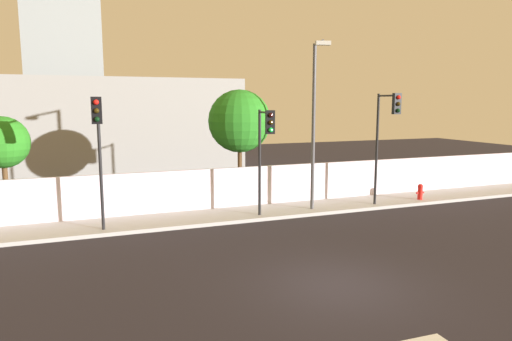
{
  "coord_description": "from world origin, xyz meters",
  "views": [
    {
      "loc": [
        -6.34,
        -10.29,
        4.92
      ],
      "look_at": [
        0.14,
        6.5,
        2.24
      ],
      "focal_mm": 32.34,
      "sensor_mm": 36.0,
      "label": 1
    }
  ],
  "objects_px": {
    "roadside_tree_leftmost": "(3,143)",
    "roadside_tree_midleft": "(240,121)",
    "fire_hydrant": "(420,191)",
    "traffic_light_right": "(387,125)",
    "traffic_light_center": "(98,135)",
    "traffic_light_left": "(265,140)",
    "street_lamp_curbside": "(315,115)"
  },
  "relations": [
    {
      "from": "traffic_light_left",
      "to": "traffic_light_right",
      "type": "relative_size",
      "value": 0.87
    },
    {
      "from": "street_lamp_curbside",
      "to": "roadside_tree_midleft",
      "type": "relative_size",
      "value": 1.31
    },
    {
      "from": "street_lamp_curbside",
      "to": "fire_hydrant",
      "type": "xyz_separation_m",
      "value": [
        5.96,
        0.03,
        -3.79
      ]
    },
    {
      "from": "traffic_light_right",
      "to": "roadside_tree_leftmost",
      "type": "bearing_deg",
      "value": 166.64
    },
    {
      "from": "street_lamp_curbside",
      "to": "fire_hydrant",
      "type": "distance_m",
      "value": 7.06
    },
    {
      "from": "fire_hydrant",
      "to": "traffic_light_center",
      "type": "bearing_deg",
      "value": -176.68
    },
    {
      "from": "street_lamp_curbside",
      "to": "roadside_tree_midleft",
      "type": "height_order",
      "value": "street_lamp_curbside"
    },
    {
      "from": "traffic_light_center",
      "to": "traffic_light_right",
      "type": "distance_m",
      "value": 12.21
    },
    {
      "from": "traffic_light_center",
      "to": "roadside_tree_midleft",
      "type": "bearing_deg",
      "value": 30.29
    },
    {
      "from": "traffic_light_center",
      "to": "street_lamp_curbside",
      "type": "bearing_deg",
      "value": 5.34
    },
    {
      "from": "traffic_light_center",
      "to": "fire_hydrant",
      "type": "bearing_deg",
      "value": 3.32
    },
    {
      "from": "traffic_light_right",
      "to": "traffic_light_left",
      "type": "bearing_deg",
      "value": -178.53
    },
    {
      "from": "roadside_tree_midleft",
      "to": "traffic_light_left",
      "type": "bearing_deg",
      "value": -93.97
    },
    {
      "from": "traffic_light_right",
      "to": "traffic_light_center",
      "type": "bearing_deg",
      "value": -179.55
    },
    {
      "from": "traffic_light_left",
      "to": "street_lamp_curbside",
      "type": "height_order",
      "value": "street_lamp_curbside"
    },
    {
      "from": "fire_hydrant",
      "to": "roadside_tree_leftmost",
      "type": "xyz_separation_m",
      "value": [
        -18.44,
        2.96,
        2.73
      ]
    },
    {
      "from": "roadside_tree_leftmost",
      "to": "roadside_tree_midleft",
      "type": "relative_size",
      "value": 0.79
    },
    {
      "from": "roadside_tree_leftmost",
      "to": "roadside_tree_midleft",
      "type": "xyz_separation_m",
      "value": [
        10.06,
        0.0,
        0.71
      ]
    },
    {
      "from": "traffic_light_left",
      "to": "fire_hydrant",
      "type": "distance_m",
      "value": 9.15
    },
    {
      "from": "traffic_light_right",
      "to": "street_lamp_curbside",
      "type": "height_order",
      "value": "street_lamp_curbside"
    },
    {
      "from": "roadside_tree_leftmost",
      "to": "fire_hydrant",
      "type": "bearing_deg",
      "value": -9.13
    },
    {
      "from": "street_lamp_curbside",
      "to": "fire_hydrant",
      "type": "height_order",
      "value": "street_lamp_curbside"
    },
    {
      "from": "traffic_light_right",
      "to": "fire_hydrant",
      "type": "bearing_deg",
      "value": 15.8
    },
    {
      "from": "traffic_light_left",
      "to": "traffic_light_right",
      "type": "bearing_deg",
      "value": 1.47
    },
    {
      "from": "traffic_light_right",
      "to": "roadside_tree_leftmost",
      "type": "height_order",
      "value": "traffic_light_right"
    },
    {
      "from": "traffic_light_center",
      "to": "roadside_tree_midleft",
      "type": "relative_size",
      "value": 0.9
    },
    {
      "from": "traffic_light_center",
      "to": "fire_hydrant",
      "type": "relative_size",
      "value": 6.35
    },
    {
      "from": "traffic_light_left",
      "to": "traffic_light_center",
      "type": "distance_m",
      "value": 6.29
    },
    {
      "from": "fire_hydrant",
      "to": "roadside_tree_leftmost",
      "type": "bearing_deg",
      "value": 170.87
    },
    {
      "from": "traffic_light_right",
      "to": "fire_hydrant",
      "type": "height_order",
      "value": "traffic_light_right"
    },
    {
      "from": "fire_hydrant",
      "to": "roadside_tree_midleft",
      "type": "xyz_separation_m",
      "value": [
        -8.37,
        2.96,
        3.44
      ]
    },
    {
      "from": "roadside_tree_leftmost",
      "to": "street_lamp_curbside",
      "type": "bearing_deg",
      "value": -13.47
    }
  ]
}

